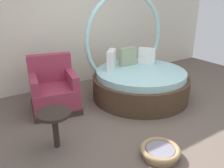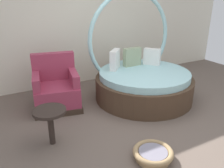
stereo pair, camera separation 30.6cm
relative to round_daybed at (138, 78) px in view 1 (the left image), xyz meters
The scene contains 6 objects.
ground_plane 1.21m from the round_daybed, 121.43° to the right, with size 8.00×8.00×0.02m, color #66564C.
back_wall 1.88m from the round_daybed, 112.70° to the left, with size 8.00×0.12×2.88m, color silver.
round_daybed is the anchor object (origin of this frame).
red_armchair 1.65m from the round_daybed, 166.66° to the left, with size 0.94×0.94×0.94m.
pet_basket 1.92m from the round_daybed, 120.46° to the right, with size 0.51×0.51×0.13m.
side_table 2.11m from the round_daybed, 160.14° to the right, with size 0.44×0.44×0.52m.
Camera 1 is at (-2.20, -2.34, 1.94)m, focal length 37.10 mm.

